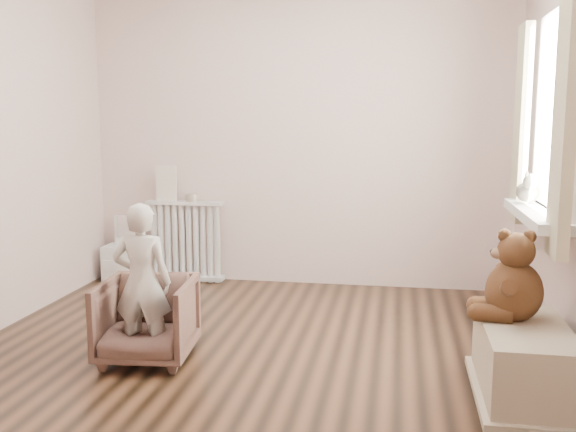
% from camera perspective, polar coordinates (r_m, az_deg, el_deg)
% --- Properties ---
extents(floor, '(3.60, 3.60, 0.01)m').
position_cam_1_polar(floor, '(3.99, -3.31, -12.36)').
color(floor, black).
rests_on(floor, ground).
extents(back_wall, '(3.60, 0.02, 2.60)m').
position_cam_1_polar(back_wall, '(5.49, 0.89, 7.32)').
color(back_wall, beige).
rests_on(back_wall, ground).
extents(front_wall, '(3.60, 0.02, 2.60)m').
position_cam_1_polar(front_wall, '(2.02, -15.40, 4.58)').
color(front_wall, beige).
rests_on(front_wall, ground).
extents(window, '(0.03, 0.90, 1.10)m').
position_cam_1_polar(window, '(4.02, 23.06, 8.26)').
color(window, white).
rests_on(window, right_wall).
extents(window_sill, '(0.22, 1.10, 0.06)m').
position_cam_1_polar(window_sill, '(4.05, 21.33, 0.10)').
color(window_sill, silver).
rests_on(window_sill, right_wall).
extents(curtain_left, '(0.06, 0.26, 1.30)m').
position_cam_1_polar(curtain_left, '(3.44, 23.34, 7.27)').
color(curtain_left, beige).
rests_on(curtain_left, right_wall).
extents(curtain_right, '(0.06, 0.26, 1.30)m').
position_cam_1_polar(curtain_right, '(4.56, 20.05, 7.64)').
color(curtain_right, beige).
rests_on(curtain_right, right_wall).
extents(radiator, '(0.68, 0.13, 0.71)m').
position_cam_1_polar(radiator, '(5.71, -9.10, -1.92)').
color(radiator, silver).
rests_on(radiator, floor).
extents(paper_doll, '(0.19, 0.02, 0.31)m').
position_cam_1_polar(paper_doll, '(5.70, -10.76, 2.87)').
color(paper_doll, beige).
rests_on(paper_doll, radiator).
extents(tin_a, '(0.11, 0.11, 0.06)m').
position_cam_1_polar(tin_a, '(5.63, -8.53, 1.61)').
color(tin_a, '#A59E8C').
rests_on(tin_a, radiator).
extents(toy_vanity, '(0.36, 0.26, 0.57)m').
position_cam_1_polar(toy_vanity, '(5.91, -14.25, -2.87)').
color(toy_vanity, silver).
rests_on(toy_vanity, floor).
extents(armchair, '(0.58, 0.59, 0.50)m').
position_cam_1_polar(armchair, '(3.94, -12.43, -9.00)').
color(armchair, brown).
rests_on(armchair, floor).
extents(child, '(0.36, 0.25, 0.94)m').
position_cam_1_polar(child, '(3.83, -12.83, -5.79)').
color(child, beige).
rests_on(child, armchair).
extents(toy_bench, '(0.43, 0.81, 0.38)m').
position_cam_1_polar(toy_bench, '(3.60, 20.26, -11.90)').
color(toy_bench, '#BBAE8D').
rests_on(toy_bench, floor).
extents(teddy_bear, '(0.41, 0.33, 0.47)m').
position_cam_1_polar(teddy_bear, '(3.56, 19.56, -4.20)').
color(teddy_bear, '#371F0F').
rests_on(teddy_bear, toy_bench).
extents(plush_cat, '(0.23, 0.27, 0.20)m').
position_cam_1_polar(plush_cat, '(4.30, 20.57, 2.37)').
color(plush_cat, slate).
rests_on(plush_cat, window_sill).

